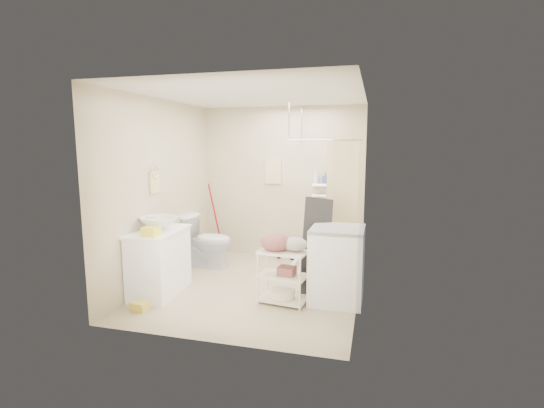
{
  "coord_description": "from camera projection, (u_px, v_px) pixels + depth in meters",
  "views": [
    {
      "loc": [
        1.57,
        -5.01,
        1.96
      ],
      "look_at": [
        0.18,
        0.25,
        1.14
      ],
      "focal_mm": 26.0,
      "sensor_mm": 36.0,
      "label": 1
    }
  ],
  "objects": [
    {
      "name": "potted_plant_a",
      "position": [
        279.0,
        249.0,
        6.83
      ],
      "size": [
        0.21,
        0.19,
        0.33
      ],
      "primitive_type": "imported",
      "rotation": [
        0.0,
        0.0,
        0.58
      ],
      "color": "brown",
      "rests_on": "ground"
    },
    {
      "name": "ironing_board",
      "position": [
        316.0,
        246.0,
        5.11
      ],
      "size": [
        0.39,
        0.24,
        1.32
      ],
      "primitive_type": null,
      "rotation": [
        0.0,
        0.0,
        0.4
      ],
      "color": "black",
      "rests_on": "ground"
    },
    {
      "name": "hanging_towel",
      "position": [
        273.0,
        171.0,
        6.8
      ],
      "size": [
        0.28,
        0.03,
        0.42
      ],
      "primitive_type": "cube",
      "color": "beige",
      "rests_on": "wall_back"
    },
    {
      "name": "floor",
      "position": [
        255.0,
        287.0,
        5.48
      ],
      "size": [
        3.2,
        3.2,
        0.0
      ],
      "primitive_type": "plane",
      "color": "#BDAF8D",
      "rests_on": "ground"
    },
    {
      "name": "tp_holder",
      "position": [
        167.0,
        230.0,
        5.76
      ],
      "size": [
        0.08,
        0.12,
        0.14
      ],
      "primitive_type": null,
      "color": "white",
      "rests_on": "wall_left"
    },
    {
      "name": "mop",
      "position": [
        213.0,
        219.0,
        7.08
      ],
      "size": [
        0.14,
        0.14,
        1.28
      ],
      "primitive_type": null,
      "rotation": [
        0.0,
        0.0,
        0.2
      ],
      "color": "#A50A0C",
      "rests_on": "ground"
    },
    {
      "name": "wall_front",
      "position": [
        204.0,
        214.0,
        3.75
      ],
      "size": [
        2.8,
        0.04,
        2.6
      ],
      "primitive_type": "cube",
      "color": "beige",
      "rests_on": "ground"
    },
    {
      "name": "vanity",
      "position": [
        159.0,
        262.0,
        5.21
      ],
      "size": [
        0.6,
        1.0,
        0.85
      ],
      "primitive_type": "cube",
      "rotation": [
        0.0,
        0.0,
        0.07
      ],
      "color": "white",
      "rests_on": "ground"
    },
    {
      "name": "sink",
      "position": [
        159.0,
        223.0,
        5.18
      ],
      "size": [
        0.59,
        0.59,
        0.17
      ],
      "primitive_type": "imported",
      "rotation": [
        0.0,
        0.0,
        0.21
      ],
      "color": "silver",
      "rests_on": "vanity"
    },
    {
      "name": "toilet",
      "position": [
        207.0,
        240.0,
        6.38
      ],
      "size": [
        0.85,
        0.51,
        0.84
      ],
      "primitive_type": "imported",
      "rotation": [
        0.0,
        0.0,
        1.53
      ],
      "color": "silver",
      "rests_on": "ground"
    },
    {
      "name": "towel_ring",
      "position": [
        154.0,
        180.0,
        5.42
      ],
      "size": [
        0.04,
        0.22,
        0.34
      ],
      "primitive_type": null,
      "color": "#EBD187",
      "rests_on": "wall_left"
    },
    {
      "name": "shampoo_bottle_b",
      "position": [
        325.0,
        178.0,
        6.53
      ],
      "size": [
        0.1,
        0.11,
        0.18
      ],
      "primitive_type": "imported",
      "rotation": [
        0.0,
        0.0,
        0.33
      ],
      "color": "#425AA5",
      "rests_on": "shower"
    },
    {
      "name": "wall_back",
      "position": [
        282.0,
        183.0,
        6.81
      ],
      "size": [
        2.8,
        0.04,
        2.6
      ],
      "primitive_type": "cube",
      "color": "beige",
      "rests_on": "ground"
    },
    {
      "name": "shower",
      "position": [
        327.0,
        204.0,
        6.11
      ],
      "size": [
        1.1,
        1.1,
        2.1
      ],
      "primitive_type": null,
      "color": "silver",
      "rests_on": "ground"
    },
    {
      "name": "wall_right",
      "position": [
        361.0,
        198.0,
        4.93
      ],
      "size": [
        0.04,
        3.2,
        2.6
      ],
      "primitive_type": "cube",
      "color": "beige",
      "rests_on": "ground"
    },
    {
      "name": "potted_plant_b",
      "position": [
        294.0,
        249.0,
        6.75
      ],
      "size": [
        0.26,
        0.25,
        0.37
      ],
      "primitive_type": "imported",
      "rotation": [
        0.0,
        0.0,
        -0.64
      ],
      "color": "brown",
      "rests_on": "ground"
    },
    {
      "name": "shampoo_bottle_a",
      "position": [
        316.0,
        177.0,
        6.56
      ],
      "size": [
        0.1,
        0.1,
        0.22
      ],
      "primitive_type": "imported",
      "rotation": [
        0.0,
        0.0,
        -0.2
      ],
      "color": "white",
      "rests_on": "shower"
    },
    {
      "name": "laundry_rack",
      "position": [
        283.0,
        272.0,
        4.86
      ],
      "size": [
        0.62,
        0.42,
        0.8
      ],
      "primitive_type": null,
      "rotation": [
        0.0,
        0.0,
        -0.14
      ],
      "color": "silver",
      "rests_on": "ground"
    },
    {
      "name": "counter_basket",
      "position": [
        151.0,
        231.0,
        4.83
      ],
      "size": [
        0.21,
        0.17,
        0.11
      ],
      "primitive_type": "cube",
      "rotation": [
        0.0,
        0.0,
        -0.09
      ],
      "color": "yellow",
      "rests_on": "vanity"
    },
    {
      "name": "floor_basket",
      "position": [
        140.0,
        304.0,
        4.69
      ],
      "size": [
        0.29,
        0.23,
        0.15
      ],
      "primitive_type": "cube",
      "rotation": [
        0.0,
        0.0,
        -0.09
      ],
      "color": "#EDD64D",
      "rests_on": "ground"
    },
    {
      "name": "wall_left",
      "position": [
        161.0,
        191.0,
        5.64
      ],
      "size": [
        0.04,
        3.2,
        2.6
      ],
      "primitive_type": "cube",
      "color": "beige",
      "rests_on": "ground"
    },
    {
      "name": "ceiling",
      "position": [
        254.0,
        95.0,
        5.09
      ],
      "size": [
        2.8,
        3.2,
        0.04
      ],
      "primitive_type": "cube",
      "color": "silver",
      "rests_on": "ground"
    },
    {
      "name": "washing_machine",
      "position": [
        337.0,
        264.0,
        4.93
      ],
      "size": [
        0.65,
        0.67,
        0.95
      ],
      "primitive_type": "cube",
      "rotation": [
        0.0,
        0.0,
        -0.01
      ],
      "color": "white",
      "rests_on": "ground"
    }
  ]
}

